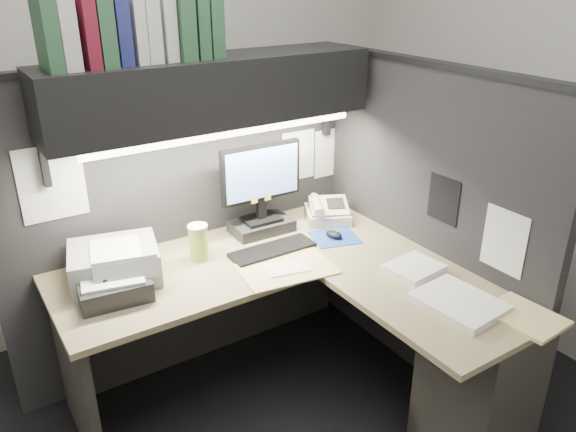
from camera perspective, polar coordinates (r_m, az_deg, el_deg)
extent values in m
cube|color=#BBB7B2|center=(3.31, -15.34, 11.56)|extent=(3.50, 0.04, 2.70)
cube|color=#BBB7B2|center=(3.23, 26.59, 9.62)|extent=(0.04, 3.00, 2.70)
cube|color=black|center=(2.98, -10.11, -0.51)|extent=(1.90, 0.06, 1.60)
cube|color=black|center=(2.91, 13.57, -1.41)|extent=(0.06, 1.50, 1.60)
cube|color=#90815B|center=(2.74, -5.52, -4.49)|extent=(1.70, 0.68, 0.03)
cube|color=#90815B|center=(2.51, 14.37, -8.10)|extent=(0.60, 0.85, 0.03)
cube|color=#2B2826|center=(3.15, -7.84, -8.13)|extent=(1.61, 0.02, 0.70)
cube|color=#2B2826|center=(2.73, -20.74, -15.37)|extent=(0.04, 0.61, 0.70)
cube|color=#2B2826|center=(2.67, 18.70, -16.12)|extent=(0.38, 0.40, 0.70)
cube|color=black|center=(2.64, -7.69, 12.54)|extent=(1.55, 0.34, 0.30)
cylinder|color=white|center=(2.56, -6.09, 8.33)|extent=(1.32, 0.04, 0.04)
cube|color=black|center=(2.97, -2.71, -1.01)|extent=(0.32, 0.20, 0.06)
cube|color=black|center=(2.93, -2.75, 0.79)|extent=(0.05, 0.04, 0.11)
cube|color=black|center=(2.85, -2.77, 4.44)|extent=(0.44, 0.04, 0.29)
cube|color=#668BDF|center=(2.84, -2.58, 4.34)|extent=(0.41, 0.02, 0.26)
cube|color=black|center=(2.77, -1.58, -3.46)|extent=(0.43, 0.15, 0.02)
cube|color=navy|center=(2.92, 4.80, -2.18)|extent=(0.28, 0.26, 0.00)
ellipsoid|color=black|center=(2.90, 4.68, -1.88)|extent=(0.08, 0.11, 0.04)
cube|color=beige|center=(3.11, 4.03, 0.44)|extent=(0.31, 0.32, 0.09)
cylinder|color=#BCC44E|center=(2.70, -9.07, -2.76)|extent=(0.09, 0.09, 0.17)
cube|color=#979A9D|center=(2.63, -17.22, -4.55)|extent=(0.44, 0.40, 0.15)
cube|color=black|center=(2.50, -17.29, -6.96)|extent=(0.32, 0.27, 0.09)
cube|color=#D4BE77|center=(2.61, -0.11, -5.39)|extent=(0.47, 0.34, 0.01)
cube|color=white|center=(2.63, 12.69, -5.33)|extent=(0.25, 0.22, 0.05)
cube|color=white|center=(2.44, 16.98, -8.43)|extent=(0.29, 0.35, 0.03)
cube|color=#D4BE77|center=(2.46, 22.94, -9.40)|extent=(0.24, 0.30, 0.02)
cube|color=#244930|center=(2.37, -23.35, 16.80)|extent=(0.06, 0.22, 0.29)
cube|color=#B5B5B1|center=(2.41, -21.81, 17.05)|extent=(0.07, 0.22, 0.28)
cube|color=maroon|center=(2.41, -19.94, 17.35)|extent=(0.05, 0.22, 0.28)
cube|color=#244930|center=(2.42, -18.53, 17.68)|extent=(0.06, 0.22, 0.29)
cube|color=navy|center=(2.48, -17.05, 17.69)|extent=(0.06, 0.22, 0.27)
cube|color=#B5B5B1|center=(2.49, -15.52, 17.93)|extent=(0.05, 0.22, 0.27)
cube|color=#B5B5B1|center=(2.51, -14.30, 18.39)|extent=(0.06, 0.22, 0.30)
cube|color=#B5B5B1|center=(2.54, -12.73, 18.42)|extent=(0.05, 0.22, 0.28)
cube|color=#244930|center=(2.53, -11.09, 18.82)|extent=(0.07, 0.22, 0.31)
cube|color=#244930|center=(2.58, -9.54, 18.52)|extent=(0.06, 0.22, 0.27)
cube|color=#244930|center=(2.61, -8.18, 18.62)|extent=(0.06, 0.22, 0.26)
cube|color=white|center=(3.15, 1.06, 6.16)|extent=(0.21, 0.00, 0.28)
cube|color=white|center=(3.28, 4.26, 6.45)|extent=(0.21, 0.00, 0.28)
cube|color=white|center=(2.66, -22.86, 3.08)|extent=(0.28, 0.00, 0.34)
cube|color=black|center=(2.72, 15.53, 1.61)|extent=(0.00, 0.18, 0.22)
cube|color=white|center=(2.55, 21.11, -2.40)|extent=(0.00, 0.21, 0.28)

